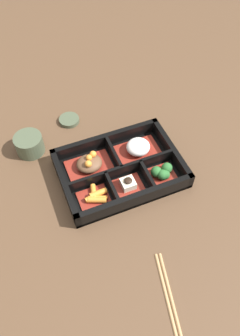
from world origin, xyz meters
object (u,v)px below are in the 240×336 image
(bowl_rice, at_px, (138,148))
(chopsticks, at_px, (172,308))
(sauce_dish, at_px, (69,120))
(tea_cup, at_px, (29,144))

(bowl_rice, height_order, chopsticks, bowl_rice)
(sauce_dish, bearing_deg, chopsticks, -86.48)
(tea_cup, height_order, sauce_dish, tea_cup)
(tea_cup, bearing_deg, sauce_dish, 27.46)
(tea_cup, xyz_separation_m, chopsticks, (0.17, -0.52, -0.02))
(bowl_rice, height_order, tea_cup, tea_cup)
(bowl_rice, distance_m, chopsticks, 0.40)
(tea_cup, bearing_deg, bowl_rice, -25.30)
(chopsticks, relative_size, sauce_dish, 3.84)
(tea_cup, relative_size, chopsticks, 0.33)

